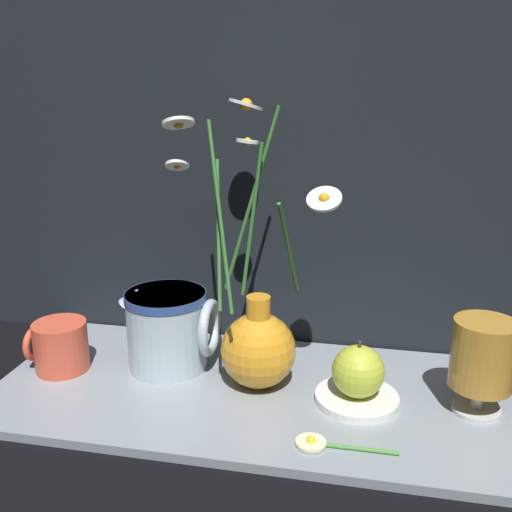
% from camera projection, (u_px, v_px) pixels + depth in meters
% --- Properties ---
extents(ground_plane, '(6.00, 6.00, 0.00)m').
position_uv_depth(ground_plane, '(257.00, 396.00, 0.79)').
color(ground_plane, black).
extents(shelf, '(0.72, 0.32, 0.01)m').
position_uv_depth(shelf, '(257.00, 392.00, 0.78)').
color(shelf, gray).
rests_on(shelf, ground_plane).
extents(vase_with_flowers, '(0.22, 0.17, 0.38)m').
position_uv_depth(vase_with_flowers, '(256.00, 340.00, 0.78)').
color(vase_with_flowers, orange).
rests_on(vase_with_flowers, shelf).
extents(yellow_mug, '(0.09, 0.08, 0.07)m').
position_uv_depth(yellow_mug, '(58.00, 347.00, 0.82)').
color(yellow_mug, '#DB5138').
rests_on(yellow_mug, shelf).
extents(ceramic_pitcher, '(0.14, 0.12, 0.13)m').
position_uv_depth(ceramic_pitcher, '(169.00, 326.00, 0.83)').
color(ceramic_pitcher, silver).
rests_on(ceramic_pitcher, shelf).
extents(tea_glass, '(0.08, 0.08, 0.12)m').
position_uv_depth(tea_glass, '(482.00, 356.00, 0.71)').
color(tea_glass, silver).
rests_on(tea_glass, shelf).
extents(saucer_plate, '(0.11, 0.11, 0.01)m').
position_uv_depth(saucer_plate, '(357.00, 398.00, 0.75)').
color(saucer_plate, white).
rests_on(saucer_plate, shelf).
extents(orange_fruit, '(0.07, 0.07, 0.08)m').
position_uv_depth(orange_fruit, '(358.00, 371.00, 0.74)').
color(orange_fruit, '#B7C638').
rests_on(orange_fruit, saucer_plate).
extents(loose_daisy, '(0.12, 0.04, 0.01)m').
position_uv_depth(loose_daisy, '(323.00, 444.00, 0.66)').
color(loose_daisy, '#4C8E3D').
rests_on(loose_daisy, shelf).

